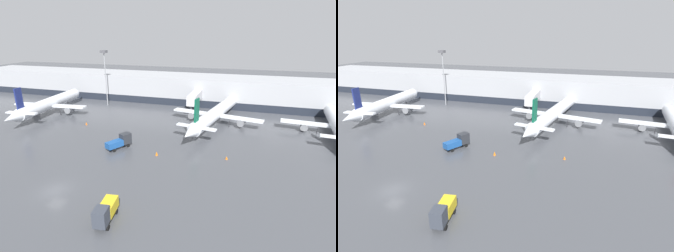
# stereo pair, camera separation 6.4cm
# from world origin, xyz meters

# --- Properties ---
(ground_plane) EXTENTS (320.00, 320.00, 0.00)m
(ground_plane) POSITION_xyz_m (0.00, 0.00, 0.00)
(ground_plane) COLOR #424449
(terminal_building) EXTENTS (160.00, 27.19, 9.00)m
(terminal_building) POSITION_xyz_m (0.04, 61.94, 4.49)
(terminal_building) COLOR #9EA0A5
(terminal_building) RESTS_ON ground_plane
(parked_jet_0) EXTENTS (22.67, 35.15, 10.05)m
(parked_jet_0) POSITION_xyz_m (-29.07, 33.84, 3.23)
(parked_jet_0) COLOR silver
(parked_jet_0) RESTS_ON ground_plane
(parked_jet_1) EXTENTS (24.10, 39.84, 9.79)m
(parked_jet_1) POSITION_xyz_m (19.55, 39.14, 3.06)
(parked_jet_1) COLOR silver
(parked_jet_1) RESTS_ON ground_plane
(service_truck_0) EXTENTS (2.43, 5.23, 2.92)m
(service_truck_0) POSITION_xyz_m (11.22, -4.00, 1.59)
(service_truck_0) COLOR gold
(service_truck_0) RESTS_ON ground_plane
(service_truck_1) EXTENTS (4.11, 5.81, 2.90)m
(service_truck_1) POSITION_xyz_m (2.39, 17.37, 1.52)
(service_truck_1) COLOR #19478C
(service_truck_1) RESTS_ON ground_plane
(traffic_cone_0) EXTENTS (0.46, 0.46, 0.60)m
(traffic_cone_0) POSITION_xyz_m (24.27, 18.58, 0.30)
(traffic_cone_0) COLOR orange
(traffic_cone_0) RESTS_ON ground_plane
(traffic_cone_2) EXTENTS (0.49, 0.49, 0.77)m
(traffic_cone_2) POSITION_xyz_m (10.86, 16.26, 0.38)
(traffic_cone_2) COLOR orange
(traffic_cone_2) RESTS_ON ground_plane
(traffic_cone_4) EXTENTS (0.42, 0.42, 0.79)m
(traffic_cone_4) POSITION_xyz_m (-13.06, 28.16, 0.40)
(traffic_cone_4) COLOR orange
(traffic_cone_4) RESTS_ON ground_plane
(apron_light_mast_1) EXTENTS (1.80, 1.80, 17.86)m
(apron_light_mast_1) POSITION_xyz_m (-17.95, 48.07, 14.14)
(apron_light_mast_1) COLOR gray
(apron_light_mast_1) RESTS_ON ground_plane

